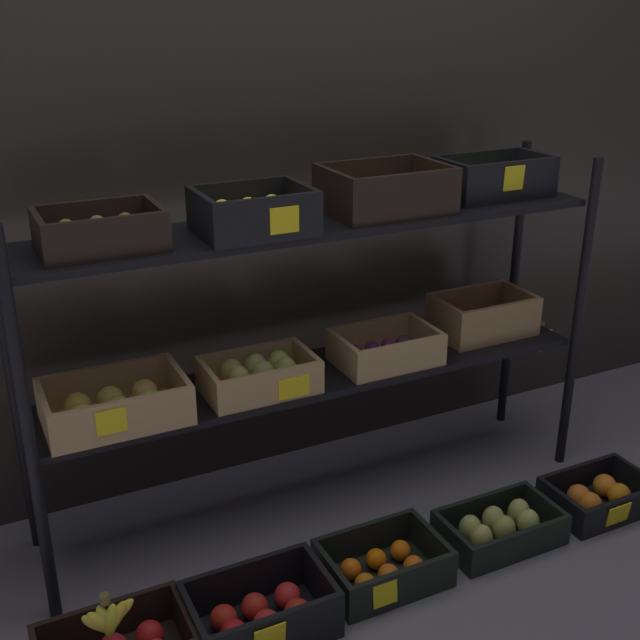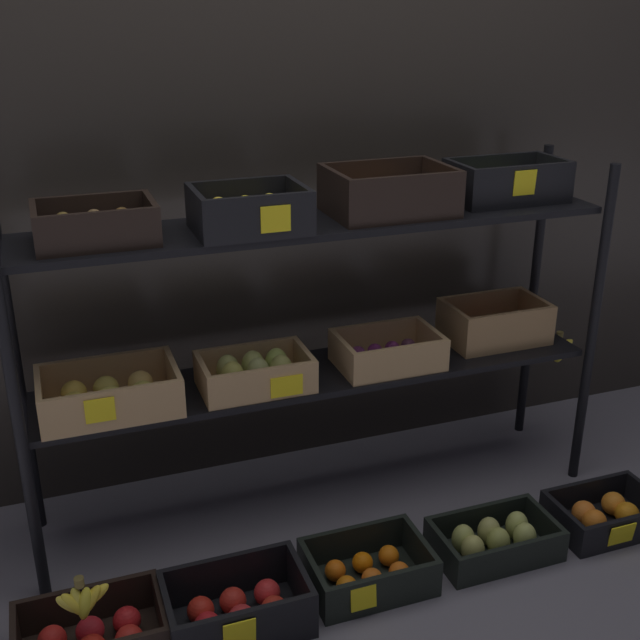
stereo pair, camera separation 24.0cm
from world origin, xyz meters
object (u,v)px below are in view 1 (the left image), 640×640
object	(u,v)px
crate_ground_tangerine	(383,567)
banana_bunch_loose	(108,619)
display_rack	(324,294)
crate_ground_orange	(598,497)
crate_ground_left_apple_red	(261,614)
crate_ground_pear	(499,528)

from	to	relation	value
crate_ground_tangerine	banana_bunch_loose	bearing A→B (deg)	-179.24
display_rack	crate_ground_orange	distance (m)	1.12
display_rack	banana_bunch_loose	size ratio (longest dim) A/B	12.96
crate_ground_left_apple_red	crate_ground_tangerine	bearing A→B (deg)	4.55
crate_ground_left_apple_red	banana_bunch_loose	xyz separation A→B (m)	(-0.38, 0.02, 0.12)
display_rack	crate_ground_left_apple_red	world-z (taller)	display_rack
crate_ground_pear	banana_bunch_loose	distance (m)	1.17
crate_ground_orange	crate_ground_left_apple_red	bearing A→B (deg)	-178.99
display_rack	crate_ground_tangerine	size ratio (longest dim) A/B	5.47
crate_ground_tangerine	crate_ground_orange	bearing A→B (deg)	-0.70
crate_ground_orange	display_rack	bearing A→B (deg)	150.68
display_rack	banana_bunch_loose	bearing A→B (deg)	-151.07
crate_ground_pear	crate_ground_orange	distance (m)	0.39
display_rack	crate_ground_tangerine	xyz separation A→B (m)	(-0.02, -0.42, -0.68)
crate_ground_left_apple_red	crate_ground_tangerine	xyz separation A→B (m)	(0.38, 0.03, -0.01)
crate_ground_pear	banana_bunch_loose	bearing A→B (deg)	-179.82
crate_ground_orange	banana_bunch_loose	distance (m)	1.56
display_rack	crate_ground_tangerine	bearing A→B (deg)	-93.23
crate_ground_left_apple_red	crate_ground_orange	world-z (taller)	crate_ground_left_apple_red
crate_ground_tangerine	banana_bunch_loose	size ratio (longest dim) A/B	2.37
crate_ground_left_apple_red	crate_ground_tangerine	distance (m)	0.39
display_rack	crate_ground_left_apple_red	xyz separation A→B (m)	(-0.41, -0.46, -0.67)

